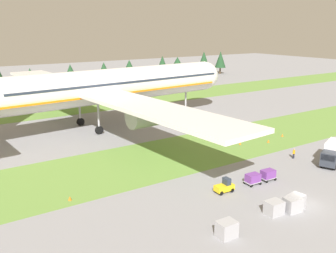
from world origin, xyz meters
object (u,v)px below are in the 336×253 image
at_px(taxiway_marker_3, 70,198).
at_px(airliner, 98,87).
at_px(cargo_dolly_second, 268,174).
at_px(uld_container_0, 227,229).
at_px(uld_container_3, 274,208).
at_px(taxiway_marker_0, 240,143).
at_px(uld_container_2, 296,202).
at_px(baggage_tug, 225,186).
at_px(uld_container_1, 293,205).
at_px(cargo_dolly_lead, 253,178).
at_px(taxiway_marker_1, 268,141).
at_px(taxiway_marker_2, 282,135).
at_px(ground_crew_marshaller, 294,153).
at_px(catering_truck, 333,152).

bearing_deg(taxiway_marker_3, airliner, 60.71).
distance_m(cargo_dolly_second, uld_container_0, 17.00).
bearing_deg(uld_container_3, taxiway_marker_0, 54.34).
relative_size(uld_container_2, uld_container_3, 1.00).
relative_size(baggage_tug, uld_container_2, 1.33).
xyz_separation_m(baggage_tug, uld_container_1, (3.22, -8.46, 0.06)).
xyz_separation_m(cargo_dolly_lead, taxiway_marker_0, (11.40, 14.27, -0.60)).
distance_m(uld_container_3, taxiway_marker_0, 26.76).
relative_size(uld_container_0, uld_container_3, 1.00).
distance_m(cargo_dolly_second, taxiway_marker_1, 18.61).
bearing_deg(taxiway_marker_2, uld_container_3, -141.72).
height_order(airliner, uld_container_3, airliner).
distance_m(uld_container_0, taxiway_marker_0, 32.46).
distance_m(airliner, taxiway_marker_2, 39.69).
bearing_deg(taxiway_marker_3, uld_container_1, -39.36).
xyz_separation_m(cargo_dolly_second, taxiway_marker_0, (8.51, 14.42, -0.60)).
bearing_deg(ground_crew_marshaller, cargo_dolly_second, 15.34).
bearing_deg(taxiway_marker_2, uld_container_1, -138.07).
height_order(uld_container_1, uld_container_2, uld_container_2).
height_order(airliner, ground_crew_marshaller, airliner).
height_order(uld_container_0, taxiway_marker_0, uld_container_0).
xyz_separation_m(uld_container_1, taxiway_marker_3, (-21.31, 17.48, -0.61)).
bearing_deg(cargo_dolly_second, taxiway_marker_0, -27.60).
bearing_deg(airliner, taxiway_marker_1, 34.45).
relative_size(ground_crew_marshaller, taxiway_marker_1, 2.98).
height_order(taxiway_marker_0, taxiway_marker_2, taxiway_marker_0).
bearing_deg(taxiway_marker_1, cargo_dolly_lead, -144.02).
xyz_separation_m(cargo_dolly_lead, uld_container_1, (-1.80, -8.20, -0.05)).
bearing_deg(taxiway_marker_2, uld_container_0, -148.05).
distance_m(taxiway_marker_1, taxiway_marker_2, 5.61).
bearing_deg(uld_container_0, cargo_dolly_lead, 33.51).
xyz_separation_m(uld_container_0, taxiway_marker_2, (34.44, 21.48, -0.64)).
bearing_deg(taxiway_marker_0, uld_container_0, -136.55).
relative_size(cargo_dolly_lead, cargo_dolly_second, 1.00).
relative_size(ground_crew_marshaller, uld_container_3, 0.87).
bearing_deg(uld_container_1, ground_crew_marshaller, 38.01).
xyz_separation_m(airliner, cargo_dolly_lead, (5.90, -39.96, -8.11)).
relative_size(airliner, ground_crew_marshaller, 49.45).
relative_size(baggage_tug, cargo_dolly_lead, 1.17).
relative_size(cargo_dolly_second, uld_container_3, 1.14).
bearing_deg(taxiway_marker_1, uld_container_0, -145.04).
bearing_deg(uld_container_3, catering_truck, 16.59).
bearing_deg(taxiway_marker_1, taxiway_marker_2, 12.61).
height_order(catering_truck, uld_container_1, catering_truck).
distance_m(uld_container_1, taxiway_marker_0, 26.07).
bearing_deg(uld_container_0, taxiway_marker_2, 31.95).
xyz_separation_m(cargo_dolly_second, taxiway_marker_2, (19.39, 13.58, -0.67)).
height_order(airliner, cargo_dolly_lead, airliner).
height_order(cargo_dolly_second, uld_container_0, uld_container_0).
bearing_deg(catering_truck, uld_container_2, 89.24).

